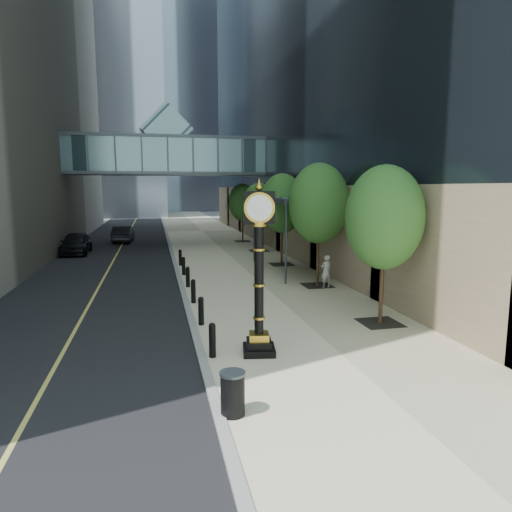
# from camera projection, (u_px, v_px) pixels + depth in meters

# --- Properties ---
(ground) EXTENTS (320.00, 320.00, 0.00)m
(ground) POSITION_uv_depth(u_px,v_px,m) (313.00, 364.00, 12.73)
(ground) COLOR gray
(ground) RESTS_ON ground
(road) EXTENTS (8.00, 180.00, 0.02)m
(road) POSITION_uv_depth(u_px,v_px,m) (129.00, 233.00, 49.83)
(road) COLOR black
(road) RESTS_ON ground
(sidewalk) EXTENTS (8.00, 180.00, 0.06)m
(sidewalk) POSITION_uv_depth(u_px,v_px,m) (202.00, 231.00, 51.55)
(sidewalk) COLOR beige
(sidewalk) RESTS_ON ground
(curb) EXTENTS (0.25, 180.00, 0.07)m
(curb) POSITION_uv_depth(u_px,v_px,m) (166.00, 232.00, 50.69)
(curb) COLOR gray
(curb) RESTS_ON ground
(distant_tower_b) EXTENTS (26.00, 24.00, 90.00)m
(distant_tower_b) POSITION_uv_depth(u_px,v_px,m) (209.00, 3.00, 99.70)
(distant_tower_b) COLOR #919EB7
(distant_tower_b) RESTS_ON ground
(distant_tower_c) EXTENTS (22.00, 22.00, 65.00)m
(distant_tower_c) POSITION_uv_depth(u_px,v_px,m) (143.00, 84.00, 122.45)
(distant_tower_c) COLOR #919EB7
(distant_tower_c) RESTS_ON ground
(skywalk) EXTENTS (17.00, 4.20, 5.80)m
(skywalk) POSITION_uv_depth(u_px,v_px,m) (167.00, 153.00, 37.97)
(skywalk) COLOR #476B72
(skywalk) RESTS_ON ground
(entrance_canopy) EXTENTS (3.00, 8.00, 4.38)m
(entrance_canopy) POSITION_uv_depth(u_px,v_px,m) (290.00, 200.00, 26.38)
(entrance_canopy) COLOR #383F44
(entrance_canopy) RESTS_ON ground
(bollard_row) EXTENTS (0.20, 16.20, 0.90)m
(bollard_row) POSITION_uv_depth(u_px,v_px,m) (190.00, 285.00, 20.76)
(bollard_row) COLOR black
(bollard_row) RESTS_ON sidewalk
(street_trees) EXTENTS (2.93, 28.64, 6.02)m
(street_trees) POSITION_uv_depth(u_px,v_px,m) (287.00, 205.00, 27.31)
(street_trees) COLOR black
(street_trees) RESTS_ON sidewalk
(street_clock) EXTENTS (1.07, 1.07, 4.93)m
(street_clock) POSITION_uv_depth(u_px,v_px,m) (259.00, 282.00, 13.09)
(street_clock) COLOR black
(street_clock) RESTS_ON sidewalk
(trash_bin) EXTENTS (0.54, 0.54, 0.90)m
(trash_bin) POSITION_uv_depth(u_px,v_px,m) (233.00, 395.00, 9.71)
(trash_bin) COLOR black
(trash_bin) RESTS_ON sidewalk
(pedestrian) EXTENTS (0.66, 0.52, 1.61)m
(pedestrian) POSITION_uv_depth(u_px,v_px,m) (326.00, 271.00, 22.10)
(pedestrian) COLOR #ADA99E
(pedestrian) RESTS_ON sidewalk
(car_near) EXTENTS (1.91, 4.72, 1.61)m
(car_near) POSITION_uv_depth(u_px,v_px,m) (76.00, 243.00, 33.74)
(car_near) COLOR black
(car_near) RESTS_ON road
(car_far) EXTENTS (1.80, 4.52, 1.46)m
(car_far) POSITION_uv_depth(u_px,v_px,m) (123.00, 234.00, 41.24)
(car_far) COLOR black
(car_far) RESTS_ON road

